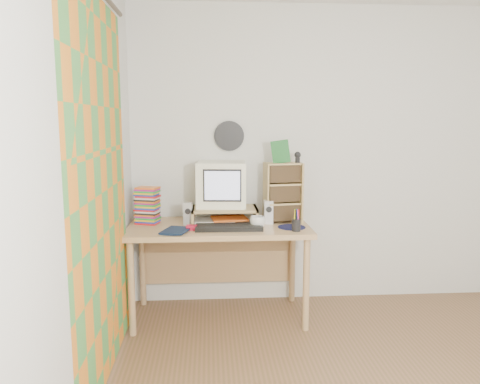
{
  "coord_description": "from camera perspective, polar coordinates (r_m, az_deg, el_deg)",
  "views": [
    {
      "loc": [
        -1.1,
        -2.18,
        1.56
      ],
      "look_at": [
        -0.87,
        1.33,
        1.02
      ],
      "focal_mm": 35.0,
      "sensor_mm": 36.0,
      "label": 1
    }
  ],
  "objects": [
    {
      "name": "papers",
      "position": [
        3.75,
        -2.55,
        -3.39
      ],
      "size": [
        0.34,
        0.27,
        0.04
      ],
      "primitive_type": null,
      "rotation": [
        0.0,
        0.0,
        0.13
      ],
      "color": "beige",
      "rests_on": "desk"
    },
    {
      "name": "webcam",
      "position": [
        3.71,
        7.03,
        4.24
      ],
      "size": [
        0.05,
        0.05,
        0.09
      ],
      "primitive_type": null,
      "rotation": [
        0.0,
        0.0,
        0.05
      ],
      "color": "black",
      "rests_on": "cd_rack"
    },
    {
      "name": "crt_monitor",
      "position": [
        3.75,
        -2.24,
        0.93
      ],
      "size": [
        0.41,
        0.41,
        0.36
      ],
      "primitive_type": "cube",
      "rotation": [
        0.0,
        0.0,
        -0.09
      ],
      "color": "white",
      "rests_on": "monitor_riser"
    },
    {
      "name": "dvd_stack",
      "position": [
        3.75,
        -11.23,
        -2.02
      ],
      "size": [
        0.2,
        0.16,
        0.24
      ],
      "primitive_type": null,
      "rotation": [
        0.0,
        0.0,
        -0.31
      ],
      "color": "brown",
      "rests_on": "desk"
    },
    {
      "name": "mousepad",
      "position": [
        3.6,
        6.31,
        -4.28
      ],
      "size": [
        0.27,
        0.27,
        0.0
      ],
      "primitive_type": "cylinder",
      "rotation": [
        0.0,
        0.0,
        -0.31
      ],
      "color": "black",
      "rests_on": "desk"
    },
    {
      "name": "curtain",
      "position": [
        2.76,
        -16.51,
        -0.17
      ],
      "size": [
        0.0,
        2.2,
        2.2
      ],
      "primitive_type": "plane",
      "rotation": [
        1.57,
        0.0,
        1.57
      ],
      "color": "orange",
      "rests_on": "left_wall"
    },
    {
      "name": "wall_disc",
      "position": [
        3.92,
        -1.34,
        6.85
      ],
      "size": [
        0.25,
        0.02,
        0.25
      ],
      "primitive_type": "cylinder",
      "rotation": [
        1.57,
        0.0,
        0.0
      ],
      "color": "black",
      "rests_on": "back_wall"
    },
    {
      "name": "back_wall",
      "position": [
        4.1,
        11.8,
        4.23
      ],
      "size": [
        3.5,
        0.0,
        3.5
      ],
      "primitive_type": "plane",
      "rotation": [
        1.57,
        0.0,
        0.0
      ],
      "color": "silver",
      "rests_on": "floor"
    },
    {
      "name": "left_wall",
      "position": [
        2.3,
        -20.17,
        0.43
      ],
      "size": [
        0.0,
        3.5,
        3.5
      ],
      "primitive_type": "plane",
      "rotation": [
        1.57,
        0.0,
        1.57
      ],
      "color": "silver",
      "rests_on": "floor"
    },
    {
      "name": "mug",
      "position": [
        3.54,
        2.16,
        -3.72
      ],
      "size": [
        0.13,
        0.13,
        0.09
      ],
      "primitive_type": "imported",
      "rotation": [
        0.0,
        0.0,
        -0.07
      ],
      "color": "silver",
      "rests_on": "desk"
    },
    {
      "name": "pen_cup",
      "position": [
        3.47,
        6.88,
        -3.73
      ],
      "size": [
        0.08,
        0.08,
        0.13
      ],
      "primitive_type": null,
      "rotation": [
        0.0,
        0.0,
        0.33
      ],
      "color": "black",
      "rests_on": "desk"
    },
    {
      "name": "cd_rack",
      "position": [
        3.74,
        5.25,
        -0.06
      ],
      "size": [
        0.3,
        0.19,
        0.48
      ],
      "primitive_type": "cube",
      "rotation": [
        0.0,
        0.0,
        0.13
      ],
      "color": "tan",
      "rests_on": "desk"
    },
    {
      "name": "diary",
      "position": [
        3.49,
        -9.15,
        -4.42
      ],
      "size": [
        0.25,
        0.22,
        0.04
      ],
      "primitive_type": "imported",
      "rotation": [
        0.0,
        0.0,
        -0.31
      ],
      "color": "#0E1B36",
      "rests_on": "desk"
    },
    {
      "name": "monitor_riser",
      "position": [
        3.74,
        -1.9,
        -2.3
      ],
      "size": [
        0.52,
        0.3,
        0.12
      ],
      "color": "tan",
      "rests_on": "desk"
    },
    {
      "name": "keyboard",
      "position": [
        3.51,
        -1.35,
        -4.34
      ],
      "size": [
        0.5,
        0.18,
        0.03
      ],
      "primitive_type": "cube",
      "rotation": [
        0.0,
        0.0,
        -0.02
      ],
      "color": "black",
      "rests_on": "desk"
    },
    {
      "name": "red_box",
      "position": [
        3.51,
        -5.93,
        -4.35
      ],
      "size": [
        0.08,
        0.06,
        0.04
      ],
      "primitive_type": "cube",
      "rotation": [
        0.0,
        0.0,
        -0.17
      ],
      "color": "#B0122D",
      "rests_on": "desk"
    },
    {
      "name": "speaker_right",
      "position": [
        3.7,
        3.47,
        -2.46
      ],
      "size": [
        0.07,
        0.07,
        0.19
      ],
      "primitive_type": "cube",
      "rotation": [
        0.0,
        0.0,
        0.02
      ],
      "color": "#B6B6BC",
      "rests_on": "desk"
    },
    {
      "name": "speaker_left",
      "position": [
        3.67,
        -6.35,
        -2.65
      ],
      "size": [
        0.07,
        0.07,
        0.18
      ],
      "primitive_type": "cube",
      "rotation": [
        0.0,
        0.0,
        -0.1
      ],
      "color": "#B6B6BC",
      "rests_on": "desk"
    },
    {
      "name": "desk",
      "position": [
        3.75,
        -2.63,
        -5.85
      ],
      "size": [
        1.4,
        0.7,
        0.75
      ],
      "color": "tan",
      "rests_on": "floor"
    },
    {
      "name": "game_box",
      "position": [
        3.68,
        4.97,
        4.92
      ],
      "size": [
        0.14,
        0.06,
        0.18
      ],
      "primitive_type": "cube",
      "rotation": [
        0.0,
        0.0,
        -0.2
      ],
      "color": "#1B5F26",
      "rests_on": "cd_rack"
    }
  ]
}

